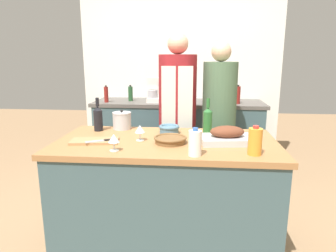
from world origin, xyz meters
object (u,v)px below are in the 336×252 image
(person_cook_aproned, at_px, (177,113))
(condiment_bottle_extra, at_px, (238,95))
(cutting_board, at_px, (95,141))
(milk_jug, at_px, (195,143))
(wine_bottle_green, at_px, (208,120))
(stand_mixer, at_px, (155,92))
(condiment_bottle_short, at_px, (130,94))
(wine_glass_right, at_px, (114,139))
(stock_pot, at_px, (122,121))
(mixing_bowl, at_px, (169,129))
(wine_glass_left, at_px, (140,129))
(person_cook_guest, at_px, (219,117))
(juice_jug, at_px, (255,141))
(wicker_basket, at_px, (170,139))
(wine_bottle_dark, at_px, (98,118))
(knife_chef, at_px, (101,141))
(condiment_bottle_tall, at_px, (106,94))
(roasting_pan, at_px, (227,136))

(person_cook_aproned, bearing_deg, condiment_bottle_extra, 39.56)
(cutting_board, xyz_separation_m, condiment_bottle_extra, (1.18, 1.44, 0.17))
(milk_jug, bearing_deg, wine_bottle_green, 80.49)
(stand_mixer, relative_size, condiment_bottle_short, 1.53)
(wine_glass_right, bearing_deg, stand_mixer, 88.30)
(stock_pot, bearing_deg, stand_mixer, 81.86)
(milk_jug, height_order, wine_glass_right, milk_jug)
(stand_mixer, distance_m, person_cook_aproned, 0.66)
(mixing_bowl, relative_size, condiment_bottle_short, 0.86)
(wine_glass_right, relative_size, stand_mixer, 0.38)
(wine_glass_left, bearing_deg, cutting_board, -166.74)
(stand_mixer, bearing_deg, condiment_bottle_extra, -0.00)
(person_cook_guest, bearing_deg, wine_glass_left, -147.80)
(milk_jug, relative_size, wine_glass_right, 1.57)
(condiment_bottle_short, xyz_separation_m, condiment_bottle_extra, (1.26, -0.11, 0.01))
(juice_jug, relative_size, stand_mixer, 0.63)
(person_cook_aproned, relative_size, person_cook_guest, 1.05)
(juice_jug, xyz_separation_m, milk_jug, (-0.37, -0.05, -0.00))
(wicker_basket, relative_size, condiment_bottle_extra, 1.09)
(person_cook_guest, bearing_deg, juice_jug, -103.44)
(milk_jug, height_order, condiment_bottle_short, condiment_bottle_short)
(milk_jug, height_order, person_cook_guest, person_cook_guest)
(wicker_basket, distance_m, person_cook_aproned, 0.83)
(wine_bottle_dark, bearing_deg, milk_jug, -35.82)
(stock_pot, distance_m, mixing_bowl, 0.43)
(knife_chef, bearing_deg, condiment_bottle_extra, 52.50)
(milk_jug, height_order, wine_bottle_green, wine_bottle_green)
(knife_chef, bearing_deg, mixing_bowl, 37.35)
(juice_jug, bearing_deg, milk_jug, -171.87)
(wine_bottle_green, xyz_separation_m, wine_glass_left, (-0.49, -0.26, -0.03))
(knife_chef, xyz_separation_m, person_cook_aproned, (0.48, 0.89, 0.04))
(wine_glass_left, distance_m, condiment_bottle_extra, 1.62)
(wicker_basket, distance_m, stock_pot, 0.59)
(wine_bottle_dark, distance_m, condiment_bottle_extra, 1.67)
(juice_jug, bearing_deg, cutting_board, 170.55)
(condiment_bottle_tall, height_order, person_cook_guest, person_cook_guest)
(condiment_bottle_extra, relative_size, person_cook_aproned, 0.13)
(mixing_bowl, bearing_deg, cutting_board, -148.45)
(mixing_bowl, height_order, knife_chef, mixing_bowl)
(wine_bottle_green, height_order, person_cook_guest, person_cook_guest)
(roasting_pan, height_order, milk_jug, milk_jug)
(wicker_basket, xyz_separation_m, condiment_bottle_short, (-0.61, 1.51, 0.14))
(wine_glass_right, distance_m, person_cook_guest, 1.32)
(wine_glass_right, bearing_deg, wine_glass_left, 64.78)
(cutting_board, relative_size, stand_mixer, 1.20)
(wine_bottle_dark, bearing_deg, condiment_bottle_short, 89.54)
(wine_glass_right, relative_size, knife_chef, 0.57)
(condiment_bottle_extra, bearing_deg, person_cook_aproned, -138.29)
(condiment_bottle_tall, xyz_separation_m, person_cook_guest, (1.27, -0.50, -0.15))
(wine_bottle_green, bearing_deg, juice_jug, -62.31)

